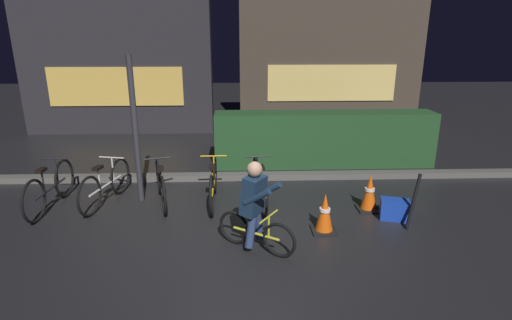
{
  "coord_description": "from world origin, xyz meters",
  "views": [
    {
      "loc": [
        -0.02,
        -5.37,
        2.75
      ],
      "look_at": [
        0.2,
        0.6,
        0.9
      ],
      "focal_mm": 27.86,
      "sensor_mm": 36.0,
      "label": 1
    }
  ],
  "objects_px": {
    "parked_bike_left_mid": "(106,185)",
    "cyclist": "(255,206)",
    "street_post": "(135,131)",
    "traffic_cone_near": "(325,213)",
    "parked_bike_center_left": "(161,185)",
    "parked_bike_leftmost": "(50,188)",
    "blue_crate": "(395,209)",
    "traffic_cone_far": "(369,193)",
    "parked_bike_right_mid": "(260,184)",
    "closed_umbrella": "(413,201)",
    "parked_bike_center_right": "(213,184)"
  },
  "relations": [
    {
      "from": "parked_bike_center_left",
      "to": "blue_crate",
      "type": "relative_size",
      "value": 3.56
    },
    {
      "from": "traffic_cone_near",
      "to": "cyclist",
      "type": "xyz_separation_m",
      "value": [
        -1.03,
        -0.46,
        0.34
      ]
    },
    {
      "from": "parked_bike_right_mid",
      "to": "closed_umbrella",
      "type": "bearing_deg",
      "value": -117.03
    },
    {
      "from": "parked_bike_leftmost",
      "to": "traffic_cone_far",
      "type": "height_order",
      "value": "parked_bike_leftmost"
    },
    {
      "from": "street_post",
      "to": "blue_crate",
      "type": "xyz_separation_m",
      "value": [
        4.19,
        -0.9,
        -1.1
      ]
    },
    {
      "from": "parked_bike_center_right",
      "to": "traffic_cone_near",
      "type": "height_order",
      "value": "parked_bike_center_right"
    },
    {
      "from": "cyclist",
      "to": "closed_umbrella",
      "type": "bearing_deg",
      "value": 47.52
    },
    {
      "from": "street_post",
      "to": "parked_bike_center_right",
      "type": "height_order",
      "value": "street_post"
    },
    {
      "from": "cyclist",
      "to": "parked_bike_center_left",
      "type": "bearing_deg",
      "value": 167.36
    },
    {
      "from": "traffic_cone_near",
      "to": "traffic_cone_far",
      "type": "xyz_separation_m",
      "value": [
        0.89,
        0.74,
        0.01
      ]
    },
    {
      "from": "parked_bike_right_mid",
      "to": "traffic_cone_far",
      "type": "height_order",
      "value": "parked_bike_right_mid"
    },
    {
      "from": "parked_bike_left_mid",
      "to": "parked_bike_center_left",
      "type": "xyz_separation_m",
      "value": [
        0.94,
        -0.02,
        -0.01
      ]
    },
    {
      "from": "blue_crate",
      "to": "parked_bike_right_mid",
      "type": "bearing_deg",
      "value": 162.63
    },
    {
      "from": "street_post",
      "to": "blue_crate",
      "type": "height_order",
      "value": "street_post"
    },
    {
      "from": "street_post",
      "to": "closed_umbrella",
      "type": "relative_size",
      "value": 2.93
    },
    {
      "from": "parked_bike_left_mid",
      "to": "blue_crate",
      "type": "xyz_separation_m",
      "value": [
        4.74,
        -0.77,
        -0.19
      ]
    },
    {
      "from": "parked_bike_center_right",
      "to": "traffic_cone_near",
      "type": "xyz_separation_m",
      "value": [
        1.69,
        -1.12,
        -0.06
      ]
    },
    {
      "from": "street_post",
      "to": "blue_crate",
      "type": "bearing_deg",
      "value": -12.13
    },
    {
      "from": "blue_crate",
      "to": "parked_bike_left_mid",
      "type": "bearing_deg",
      "value": 170.78
    },
    {
      "from": "blue_crate",
      "to": "parked_bike_center_left",
      "type": "bearing_deg",
      "value": 168.89
    },
    {
      "from": "traffic_cone_far",
      "to": "blue_crate",
      "type": "height_order",
      "value": "traffic_cone_far"
    },
    {
      "from": "street_post",
      "to": "parked_bike_right_mid",
      "type": "distance_m",
      "value": 2.28
    },
    {
      "from": "street_post",
      "to": "traffic_cone_near",
      "type": "relative_size",
      "value": 4.13
    },
    {
      "from": "parked_bike_right_mid",
      "to": "closed_umbrella",
      "type": "relative_size",
      "value": 1.98
    },
    {
      "from": "parked_bike_left_mid",
      "to": "blue_crate",
      "type": "relative_size",
      "value": 3.68
    },
    {
      "from": "cyclist",
      "to": "traffic_cone_near",
      "type": "bearing_deg",
      "value": 57.35
    },
    {
      "from": "traffic_cone_near",
      "to": "blue_crate",
      "type": "xyz_separation_m",
      "value": [
        1.2,
        0.4,
        -0.14
      ]
    },
    {
      "from": "parked_bike_right_mid",
      "to": "street_post",
      "type": "bearing_deg",
      "value": 78.18
    },
    {
      "from": "traffic_cone_far",
      "to": "parked_bike_center_left",
      "type": "bearing_deg",
      "value": 173.29
    },
    {
      "from": "street_post",
      "to": "parked_bike_left_mid",
      "type": "relative_size",
      "value": 1.54
    },
    {
      "from": "parked_bike_left_mid",
      "to": "cyclist",
      "type": "distance_m",
      "value": 3.0
    },
    {
      "from": "cyclist",
      "to": "closed_umbrella",
      "type": "distance_m",
      "value": 2.49
    },
    {
      "from": "parked_bike_leftmost",
      "to": "parked_bike_center_left",
      "type": "bearing_deg",
      "value": -83.66
    },
    {
      "from": "street_post",
      "to": "cyclist",
      "type": "xyz_separation_m",
      "value": [
        1.95,
        -1.76,
        -0.62
      ]
    },
    {
      "from": "street_post",
      "to": "parked_bike_center_left",
      "type": "bearing_deg",
      "value": -21.63
    },
    {
      "from": "parked_bike_center_left",
      "to": "street_post",
      "type": "bearing_deg",
      "value": 52.68
    },
    {
      "from": "parked_bike_center_left",
      "to": "traffic_cone_far",
      "type": "relative_size",
      "value": 2.48
    },
    {
      "from": "parked_bike_left_mid",
      "to": "parked_bike_center_left",
      "type": "relative_size",
      "value": 1.03
    },
    {
      "from": "traffic_cone_near",
      "to": "street_post",
      "type": "bearing_deg",
      "value": 156.46
    },
    {
      "from": "parked_bike_left_mid",
      "to": "parked_bike_right_mid",
      "type": "distance_m",
      "value": 2.63
    },
    {
      "from": "parked_bike_left_mid",
      "to": "cyclist",
      "type": "relative_size",
      "value": 1.3
    },
    {
      "from": "street_post",
      "to": "parked_bike_center_left",
      "type": "relative_size",
      "value": 1.59
    },
    {
      "from": "street_post",
      "to": "parked_bike_leftmost",
      "type": "relative_size",
      "value": 1.45
    },
    {
      "from": "cyclist",
      "to": "closed_umbrella",
      "type": "height_order",
      "value": "cyclist"
    },
    {
      "from": "street_post",
      "to": "traffic_cone_near",
      "type": "bearing_deg",
      "value": -23.54
    },
    {
      "from": "traffic_cone_near",
      "to": "parked_bike_left_mid",
      "type": "bearing_deg",
      "value": 161.69
    },
    {
      "from": "parked_bike_center_left",
      "to": "parked_bike_center_right",
      "type": "xyz_separation_m",
      "value": [
        0.9,
        -0.02,
        0.01
      ]
    },
    {
      "from": "parked_bike_right_mid",
      "to": "cyclist",
      "type": "bearing_deg",
      "value": 169.96
    },
    {
      "from": "traffic_cone_near",
      "to": "cyclist",
      "type": "distance_m",
      "value": 1.18
    },
    {
      "from": "cyclist",
      "to": "parked_bike_center_right",
      "type": "bearing_deg",
      "value": 145.85
    }
  ]
}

